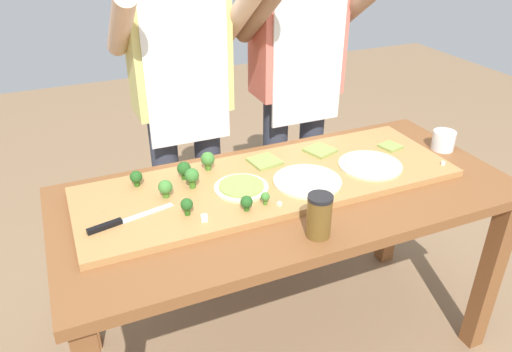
% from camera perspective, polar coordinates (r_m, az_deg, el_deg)
% --- Properties ---
extents(ground_plane, '(8.00, 8.00, 0.00)m').
position_cam_1_polar(ground_plane, '(2.27, 3.09, -18.75)').
color(ground_plane, '#896B4C').
extents(prep_table, '(1.64, 0.75, 0.77)m').
position_cam_1_polar(prep_table, '(1.83, 3.64, -4.58)').
color(prep_table, brown).
rests_on(prep_table, ground).
extents(cutting_board, '(1.39, 0.46, 0.02)m').
position_cam_1_polar(cutting_board, '(1.80, 1.69, -0.68)').
color(cutting_board, '#B27F47').
rests_on(cutting_board, prep_table).
extents(chefs_knife, '(0.28, 0.08, 0.02)m').
position_cam_1_polar(chefs_knife, '(1.60, -15.56, -5.13)').
color(chefs_knife, '#B7BABF').
rests_on(chefs_knife, cutting_board).
extents(pizza_whole_white_garlic, '(0.25, 0.25, 0.02)m').
position_cam_1_polar(pizza_whole_white_garlic, '(1.77, 5.97, -0.53)').
color(pizza_whole_white_garlic, beige).
rests_on(pizza_whole_white_garlic, cutting_board).
extents(pizza_whole_cheese_artichoke, '(0.24, 0.24, 0.02)m').
position_cam_1_polar(pizza_whole_cheese_artichoke, '(1.92, 13.13, 1.25)').
color(pizza_whole_cheese_artichoke, beige).
rests_on(pizza_whole_cheese_artichoke, cutting_board).
extents(pizza_whole_pesto_green, '(0.19, 0.19, 0.02)m').
position_cam_1_polar(pizza_whole_pesto_green, '(1.72, -1.71, -1.31)').
color(pizza_whole_pesto_green, beige).
rests_on(pizza_whole_pesto_green, cutting_board).
extents(pizza_slice_near_right, '(0.13, 0.13, 0.01)m').
position_cam_1_polar(pizza_slice_near_right, '(2.00, 7.44, 2.96)').
color(pizza_slice_near_right, '#899E4C').
rests_on(pizza_slice_near_right, cutting_board).
extents(pizza_slice_near_left, '(0.09, 0.09, 0.01)m').
position_cam_1_polar(pizza_slice_near_left, '(2.09, 15.30, 3.32)').
color(pizza_slice_near_left, '#899E4C').
rests_on(pizza_slice_near_left, cutting_board).
extents(pizza_slice_far_left, '(0.12, 0.12, 0.01)m').
position_cam_1_polar(pizza_slice_far_left, '(1.90, 1.00, 1.70)').
color(pizza_slice_far_left, '#899E4C').
rests_on(pizza_slice_far_left, cutting_board).
extents(broccoli_floret_back_mid, '(0.04, 0.04, 0.06)m').
position_cam_1_polar(broccoli_floret_back_mid, '(1.78, -13.72, -0.15)').
color(broccoli_floret_back_mid, '#2C5915').
rests_on(broccoli_floret_back_mid, cutting_board).
extents(broccoli_floret_back_right, '(0.04, 0.04, 0.06)m').
position_cam_1_polar(broccoli_floret_back_right, '(1.59, -8.02, -3.36)').
color(broccoli_floret_back_right, '#2C5915').
rests_on(broccoli_floret_back_right, cutting_board).
extents(broccoli_floret_center_left, '(0.05, 0.05, 0.07)m').
position_cam_1_polar(broccoli_floret_center_left, '(1.79, -8.34, 0.79)').
color(broccoli_floret_center_left, '#2C5915').
rests_on(broccoli_floret_center_left, cutting_board).
extents(broccoli_floret_front_left, '(0.05, 0.05, 0.06)m').
position_cam_1_polar(broccoli_floret_front_left, '(1.69, -10.46, -1.32)').
color(broccoli_floret_front_left, '#487A23').
rests_on(broccoli_floret_front_left, cutting_board).
extents(broccoli_floret_center_right, '(0.05, 0.05, 0.07)m').
position_cam_1_polar(broccoli_floret_center_right, '(1.84, -5.61, 1.91)').
color(broccoli_floret_center_right, '#487A23').
rests_on(broccoli_floret_center_right, cutting_board).
extents(broccoli_floret_front_mid, '(0.04, 0.04, 0.05)m').
position_cam_1_polar(broccoli_floret_front_mid, '(1.60, -1.10, -3.07)').
color(broccoli_floret_front_mid, '#2C5915').
rests_on(broccoli_floret_front_mid, cutting_board).
extents(broccoli_floret_front_right, '(0.03, 0.03, 0.05)m').
position_cam_1_polar(broccoli_floret_front_right, '(1.63, 1.09, -2.48)').
color(broccoli_floret_front_right, '#487A23').
rests_on(broccoli_floret_front_right, cutting_board).
extents(broccoli_floret_back_left, '(0.05, 0.05, 0.07)m').
position_cam_1_polar(broccoli_floret_back_left, '(1.73, -7.44, -0.02)').
color(broccoli_floret_back_left, '#3F7220').
rests_on(broccoli_floret_back_left, cutting_board).
extents(cheese_crumble_a, '(0.02, 0.02, 0.01)m').
position_cam_1_polar(cheese_crumble_a, '(2.02, 20.86, 1.40)').
color(cheese_crumble_a, white).
rests_on(cheese_crumble_a, cutting_board).
extents(cheese_crumble_b, '(0.02, 0.02, 0.02)m').
position_cam_1_polar(cheese_crumble_b, '(1.56, -6.01, -4.87)').
color(cheese_crumble_b, white).
rests_on(cheese_crumble_b, cutting_board).
extents(cheese_crumble_c, '(0.02, 0.02, 0.01)m').
position_cam_1_polar(cheese_crumble_c, '(1.63, 2.74, -3.26)').
color(cheese_crumble_c, white).
rests_on(cheese_crumble_c, cutting_board).
extents(flour_cup, '(0.09, 0.09, 0.08)m').
position_cam_1_polar(flour_cup, '(2.19, 20.88, 3.76)').
color(flour_cup, white).
rests_on(flour_cup, prep_table).
extents(sauce_jar, '(0.08, 0.08, 0.14)m').
position_cam_1_polar(sauce_jar, '(1.51, 7.33, -4.60)').
color(sauce_jar, brown).
rests_on(sauce_jar, prep_table).
extents(cook_left, '(0.54, 0.39, 1.67)m').
position_cam_1_polar(cook_left, '(2.12, -8.58, 10.07)').
color(cook_left, '#333847').
rests_on(cook_left, ground).
extents(cook_right, '(0.54, 0.39, 1.67)m').
position_cam_1_polar(cook_right, '(2.31, 4.80, 11.89)').
color(cook_right, '#333847').
rests_on(cook_right, ground).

